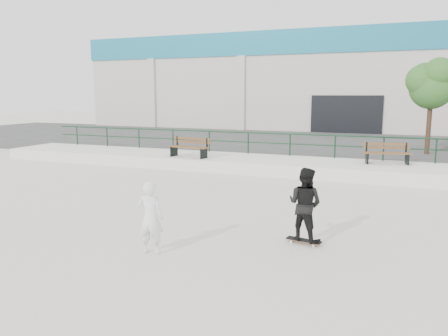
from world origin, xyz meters
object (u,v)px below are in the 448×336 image
at_px(bench_right, 387,153).
at_px(seated_skater, 150,218).
at_px(bench_left, 189,147).
at_px(tree, 433,83).
at_px(skateboard, 304,241).
at_px(standing_skater, 305,204).

relative_size(bench_right, seated_skater, 1.25).
distance_m(bench_left, tree, 11.55).
bearing_deg(skateboard, bench_right, 90.51).
distance_m(bench_right, seated_skater, 11.91).
height_order(standing_skater, seated_skater, standing_skater).
bearing_deg(tree, bench_right, -113.93).
bearing_deg(seated_skater, bench_right, -119.46).
relative_size(bench_right, skateboard, 2.39).
relative_size(standing_skater, seated_skater, 1.06).
bearing_deg(bench_right, seated_skater, -123.12).
distance_m(bench_left, seated_skater, 10.66).
height_order(bench_left, tree, tree).
relative_size(tree, seated_skater, 2.87).
xyz_separation_m(bench_right, seated_skater, (-4.29, -11.11, -0.15)).
height_order(bench_left, standing_skater, standing_skater).
relative_size(skateboard, standing_skater, 0.49).
height_order(bench_right, tree, tree).
height_order(bench_right, seated_skater, seated_skater).
height_order(bench_right, standing_skater, standing_skater).
distance_m(bench_left, standing_skater, 10.60).
relative_size(bench_left, bench_right, 1.02).
relative_size(bench_left, tree, 0.45).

